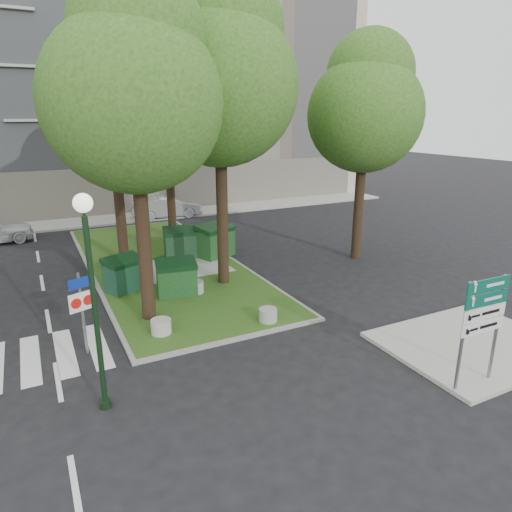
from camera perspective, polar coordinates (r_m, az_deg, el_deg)
ground at (r=13.86m, az=-4.40°, el=-10.79°), size 120.00×120.00×0.00m
median_island at (r=21.02m, az=-11.55°, el=-0.98°), size 6.00×16.00×0.12m
median_kerb at (r=21.02m, az=-11.55°, el=-1.00°), size 6.30×16.30×0.10m
sidewalk_corner at (r=15.02m, az=25.35°, el=-9.94°), size 5.00×4.00×0.12m
building_sidewalk at (r=30.88m, az=-17.76°, el=4.36°), size 42.00×3.00×0.12m
zebra_crossing at (r=14.42m, az=-20.96°, el=-10.76°), size 5.00×3.00×0.01m
apartment_building at (r=37.67m, az=-20.95°, el=18.44°), size 41.00×12.00×16.00m
tree_median_near_left at (r=14.29m, az=-14.92°, el=19.97°), size 5.20×5.20×10.53m
tree_median_near_right at (r=17.32m, az=-4.43°, el=22.10°), size 5.60×5.60×11.46m
tree_median_mid at (r=20.75m, az=-17.52°, el=17.80°), size 4.80×4.80×9.99m
tree_median_far at (r=24.47m, az=-11.23°, el=21.18°), size 5.80×5.80×11.93m
tree_street_right at (r=21.36m, az=13.62°, el=18.07°), size 5.00×5.00×10.06m
dumpster_a at (r=17.91m, az=-16.07°, el=-2.16°), size 1.72×1.50×1.33m
dumpster_b at (r=17.02m, az=-9.90°, el=-2.72°), size 1.62×1.27×1.35m
dumpster_c at (r=21.56m, az=-9.41°, el=1.65°), size 1.67×1.29×1.41m
dumpster_d at (r=21.43m, az=-5.16°, el=1.90°), size 1.98×1.70×1.55m
bollard_left at (r=14.33m, az=-11.79°, el=-8.61°), size 0.62×0.62×0.44m
bollard_right at (r=14.83m, az=1.51°, el=-7.36°), size 0.59×0.59×0.42m
bollard_mid at (r=17.24m, az=-7.61°, el=-3.84°), size 0.63×0.63×0.45m
litter_bin at (r=23.91m, az=-6.97°, el=2.50°), size 0.41×0.41×0.71m
street_lamp at (r=10.29m, az=-19.86°, el=-2.86°), size 0.40×0.40×5.00m
traffic_sign_pole at (r=13.48m, az=-20.99°, el=-5.47°), size 0.69×0.30×2.43m
directional_sign at (r=12.15m, az=26.48°, el=-6.63°), size 1.38×0.12×2.77m
car_silver at (r=30.59m, az=-11.09°, el=6.01°), size 4.41×1.57×1.45m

